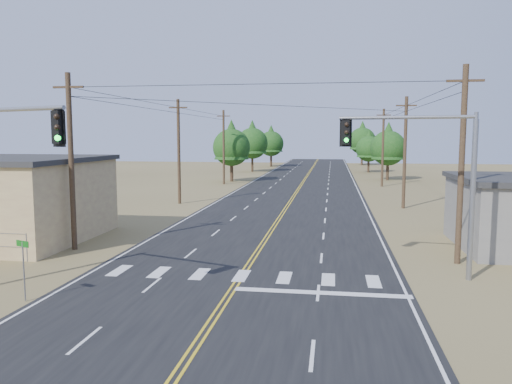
# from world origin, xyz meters

# --- Properties ---
(ground) EXTENTS (220.00, 220.00, 0.00)m
(ground) POSITION_xyz_m (0.00, 0.00, 0.00)
(ground) COLOR #93834F
(ground) RESTS_ON ground
(road) EXTENTS (15.00, 200.00, 0.02)m
(road) POSITION_xyz_m (0.00, 30.00, 0.01)
(road) COLOR black
(road) RESTS_ON ground
(utility_pole_left_near) EXTENTS (1.80, 0.30, 10.00)m
(utility_pole_left_near) POSITION_xyz_m (-10.50, 12.00, 5.12)
(utility_pole_left_near) COLOR #4C3826
(utility_pole_left_near) RESTS_ON ground
(utility_pole_left_mid) EXTENTS (1.80, 0.30, 10.00)m
(utility_pole_left_mid) POSITION_xyz_m (-10.50, 32.00, 5.12)
(utility_pole_left_mid) COLOR #4C3826
(utility_pole_left_mid) RESTS_ON ground
(utility_pole_left_far) EXTENTS (1.80, 0.30, 10.00)m
(utility_pole_left_far) POSITION_xyz_m (-10.50, 52.00, 5.12)
(utility_pole_left_far) COLOR #4C3826
(utility_pole_left_far) RESTS_ON ground
(utility_pole_right_near) EXTENTS (1.80, 0.30, 10.00)m
(utility_pole_right_near) POSITION_xyz_m (10.50, 12.00, 5.12)
(utility_pole_right_near) COLOR #4C3826
(utility_pole_right_near) RESTS_ON ground
(utility_pole_right_mid) EXTENTS (1.80, 0.30, 10.00)m
(utility_pole_right_mid) POSITION_xyz_m (10.50, 32.00, 5.12)
(utility_pole_right_mid) COLOR #4C3826
(utility_pole_right_mid) RESTS_ON ground
(utility_pole_right_far) EXTENTS (1.80, 0.30, 10.00)m
(utility_pole_right_far) POSITION_xyz_m (10.50, 52.00, 5.12)
(utility_pole_right_far) COLOR #4C3826
(utility_pole_right_far) RESTS_ON ground
(signal_mast_right) EXTENTS (6.03, 1.02, 7.54)m
(signal_mast_right) POSITION_xyz_m (8.58, 9.18, 5.08)
(signal_mast_right) COLOR gray
(signal_mast_right) RESTS_ON ground
(street_sign) EXTENTS (0.68, 0.29, 2.43)m
(street_sign) POSITION_xyz_m (-7.80, 3.22, 1.63)
(street_sign) COLOR gray
(street_sign) RESTS_ON ground
(tree_left_near) EXTENTS (5.35, 5.35, 8.92)m
(tree_left_near) POSITION_xyz_m (-10.28, 56.24, 5.45)
(tree_left_near) COLOR #3F2D1E
(tree_left_near) RESTS_ON ground
(tree_left_mid) EXTENTS (5.70, 5.70, 9.50)m
(tree_left_mid) POSITION_xyz_m (-10.51, 76.44, 5.81)
(tree_left_mid) COLOR #3F2D1E
(tree_left_mid) RESTS_ON ground
(tree_left_far) EXTENTS (5.39, 5.39, 8.98)m
(tree_left_far) POSITION_xyz_m (-9.00, 92.42, 5.49)
(tree_left_far) COLOR #3F2D1E
(tree_left_far) RESTS_ON ground
(tree_right_near) EXTENTS (5.20, 5.20, 8.67)m
(tree_right_near) POSITION_xyz_m (12.22, 61.92, 5.30)
(tree_right_near) COLOR #3F2D1E
(tree_right_near) RESTS_ON ground
(tree_right_mid) EXTENTS (4.63, 4.63, 7.71)m
(tree_right_mid) POSITION_xyz_m (10.55, 77.93, 4.72)
(tree_right_mid) COLOR #3F2D1E
(tree_right_mid) RESTS_ON ground
(tree_right_far) EXTENTS (5.99, 5.99, 9.99)m
(tree_right_far) POSITION_xyz_m (10.66, 100.91, 6.11)
(tree_right_far) COLOR #3F2D1E
(tree_right_far) RESTS_ON ground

